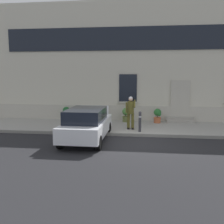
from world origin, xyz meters
TOP-DOWN VIEW (x-y plane):
  - ground_plane at (0.00, 0.00)m, footprint 80.00×80.00m
  - sidewalk at (0.00, 2.80)m, footprint 24.00×3.60m
  - curb_edge at (0.00, 0.94)m, footprint 24.00×0.12m
  - building_facade at (0.01, 5.29)m, footprint 24.00×1.52m
  - entrance_stoop at (2.50, 4.33)m, footprint 1.66×0.64m
  - hatchback_car_white at (-2.29, -0.12)m, footprint 1.82×4.08m
  - bollard_near_person at (0.10, 1.35)m, footprint 0.15×0.15m
  - bollard_far_left at (-3.11, 1.35)m, footprint 0.15×0.15m
  - person_on_phone at (-0.40, 1.88)m, footprint 0.51×0.49m
  - planter_cream at (-4.58, 4.17)m, footprint 0.44×0.44m
  - planter_charcoal at (-2.68, 3.87)m, footprint 0.44×0.44m
  - planter_olive at (-0.78, 4.03)m, footprint 0.44×0.44m
  - planter_terracotta at (1.13, 3.92)m, footprint 0.44×0.44m

SIDE VIEW (x-z plane):
  - ground_plane at x=0.00m, z-range 0.00..0.00m
  - sidewalk at x=0.00m, z-range 0.00..0.15m
  - curb_edge at x=0.00m, z-range 0.00..0.15m
  - entrance_stoop at x=2.50m, z-range 0.12..0.44m
  - planter_cream at x=-4.58m, z-range 0.18..1.04m
  - planter_charcoal at x=-2.68m, z-range 0.18..1.04m
  - planter_olive at x=-0.78m, z-range 0.18..1.04m
  - planter_terracotta at x=1.13m, z-range 0.18..1.04m
  - bollard_near_person at x=0.10m, z-range 0.19..1.24m
  - bollard_far_left at x=-3.11m, z-range 0.19..1.24m
  - hatchback_car_white at x=-2.29m, z-range 0.04..1.54m
  - person_on_phone at x=-0.40m, z-range 0.28..2.02m
  - building_facade at x=0.01m, z-range -0.02..7.48m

